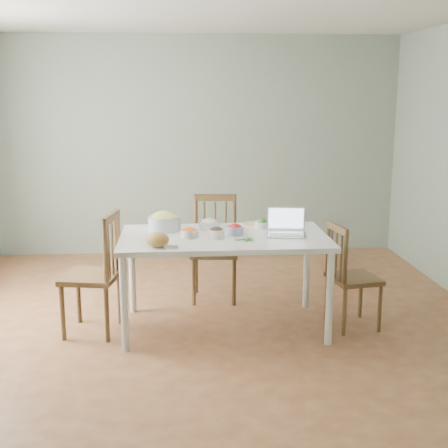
{
  "coord_description": "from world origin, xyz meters",
  "views": [
    {
      "loc": [
        -0.25,
        -4.94,
        2.0
      ],
      "look_at": [
        0.12,
        -0.06,
        0.92
      ],
      "focal_mm": 47.7,
      "sensor_mm": 36.0,
      "label": 1
    }
  ],
  "objects": [
    {
      "name": "ceiling",
      "position": [
        0.0,
        0.0,
        2.7
      ],
      "size": [
        5.0,
        5.0,
        0.0
      ],
      "primitive_type": "cube",
      "color": "white",
      "rests_on": "ground"
    },
    {
      "name": "bowl_carrot",
      "position": [
        -0.17,
        -0.11,
        0.86
      ],
      "size": [
        0.18,
        0.18,
        0.08
      ],
      "primitive_type": null,
      "rotation": [
        0.0,
        0.0,
        0.23
      ],
      "color": "#F14A00",
      "rests_on": "dining_table"
    },
    {
      "name": "bowl_mushroom",
      "position": [
        0.05,
        -0.14,
        0.87
      ],
      "size": [
        0.18,
        0.18,
        0.09
      ],
      "primitive_type": null,
      "rotation": [
        0.0,
        0.0,
        -0.36
      ],
      "color": "black",
      "rests_on": "dining_table"
    },
    {
      "name": "bowl_onion",
      "position": [
        0.01,
        0.19,
        0.87
      ],
      "size": [
        0.22,
        0.22,
        0.09
      ],
      "primitive_type": null,
      "rotation": [
        0.0,
        0.0,
        0.36
      ],
      "color": "white",
      "rests_on": "dining_table"
    },
    {
      "name": "bowl_broccoli",
      "position": [
        0.48,
        0.19,
        0.86
      ],
      "size": [
        0.16,
        0.16,
        0.08
      ],
      "primitive_type": null,
      "rotation": [
        0.0,
        0.0,
        0.41
      ],
      "color": "#194812",
      "rests_on": "dining_table"
    },
    {
      "name": "bowl_redpep",
      "position": [
        0.22,
        -0.03,
        0.87
      ],
      "size": [
        0.18,
        0.18,
        0.09
      ],
      "primitive_type": null,
      "rotation": [
        0.0,
        0.0,
        -0.2
      ],
      "color": "#B10613",
      "rests_on": "dining_table"
    },
    {
      "name": "dining_table",
      "position": [
        0.12,
        -0.06,
        0.41
      ],
      "size": [
        1.75,
        0.99,
        0.82
      ],
      "primitive_type": null,
      "color": "white",
      "rests_on": "floor"
    },
    {
      "name": "flatbread",
      "position": [
        0.42,
        0.33,
        0.83
      ],
      "size": [
        0.23,
        0.23,
        0.02
      ],
      "primitive_type": "cylinder",
      "rotation": [
        0.0,
        0.0,
        -0.32
      ],
      "color": "#C8B590",
      "rests_on": "dining_table"
    },
    {
      "name": "floor",
      "position": [
        0.0,
        0.0,
        0.0
      ],
      "size": [
        5.0,
        5.0,
        0.0
      ],
      "primitive_type": "cube",
      "color": "brown",
      "rests_on": "ground"
    },
    {
      "name": "wall_front",
      "position": [
        0.0,
        -2.5,
        1.35
      ],
      "size": [
        5.0,
        0.0,
        2.7
      ],
      "primitive_type": "cube",
      "color": "slate",
      "rests_on": "ground"
    },
    {
      "name": "chair_left",
      "position": [
        -1.0,
        -0.09,
        0.52
      ],
      "size": [
        0.51,
        0.53,
        1.04
      ],
      "primitive_type": null,
      "rotation": [
        0.0,
        0.0,
        -1.74
      ],
      "color": "#39240E",
      "rests_on": "floor"
    },
    {
      "name": "bowl_squash",
      "position": [
        -0.38,
        0.18,
        0.9
      ],
      "size": [
        0.36,
        0.36,
        0.16
      ],
      "primitive_type": null,
      "rotation": [
        0.0,
        0.0,
        0.33
      ],
      "color": "#EACA73",
      "rests_on": "dining_table"
    },
    {
      "name": "butter_stick",
      "position": [
        -0.32,
        -0.45,
        0.84
      ],
      "size": [
        0.11,
        0.06,
        0.03
      ],
      "primitive_type": "cube",
      "rotation": [
        0.0,
        0.0,
        -0.34
      ],
      "color": "#F1EACA",
      "rests_on": "dining_table"
    },
    {
      "name": "chair_right",
      "position": [
        1.24,
        -0.13,
        0.46
      ],
      "size": [
        0.45,
        0.47,
        0.92
      ],
      "primitive_type": null,
      "rotation": [
        0.0,
        0.0,
        1.75
      ],
      "color": "#39240E",
      "rests_on": "floor"
    },
    {
      "name": "basil_bunch",
      "position": [
        0.27,
        -0.24,
        0.83
      ],
      "size": [
        0.18,
        0.18,
        0.02
      ],
      "primitive_type": null,
      "color": "#1F611B",
      "rests_on": "dining_table"
    },
    {
      "name": "wall_back",
      "position": [
        0.0,
        2.5,
        1.35
      ],
      "size": [
        5.0,
        0.0,
        2.7
      ],
      "primitive_type": "cube",
      "color": "slate",
      "rests_on": "ground"
    },
    {
      "name": "chair_far",
      "position": [
        0.09,
        0.67,
        0.51
      ],
      "size": [
        0.49,
        0.47,
        1.02
      ],
      "primitive_type": null,
      "rotation": [
        0.0,
        0.0,
        -0.1
      ],
      "color": "#39240E",
      "rests_on": "floor"
    },
    {
      "name": "bread_boule",
      "position": [
        -0.42,
        -0.4,
        0.88
      ],
      "size": [
        0.19,
        0.19,
        0.12
      ],
      "primitive_type": "ellipsoid",
      "rotation": [
        0.0,
        0.0,
        -0.08
      ],
      "color": "#C2893D",
      "rests_on": "dining_table"
    },
    {
      "name": "laptop",
      "position": [
        0.65,
        -0.11,
        0.94
      ],
      "size": [
        0.37,
        0.33,
        0.23
      ],
      "primitive_type": null,
      "rotation": [
        0.0,
        0.0,
        -0.15
      ],
      "color": "silver",
      "rests_on": "dining_table"
    }
  ]
}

